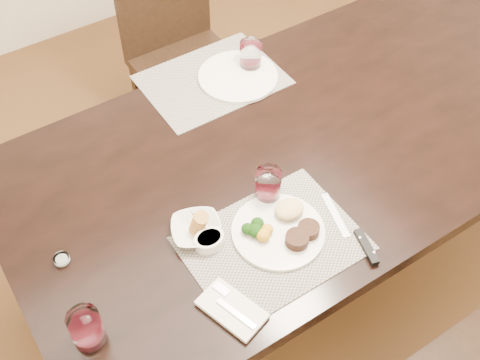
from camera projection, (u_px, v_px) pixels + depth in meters
ground_plane at (300, 262)px, 2.46m from camera, size 4.50×4.50×0.00m
dining_table at (316, 151)px, 1.95m from camera, size 2.00×1.00×0.75m
chair_far at (179, 45)px, 2.58m from camera, size 0.42×0.42×0.90m
placemat_near at (272, 243)px, 1.61m from camera, size 0.46×0.34×0.00m
placemat_far at (212, 80)px, 2.05m from camera, size 0.46×0.34×0.00m
dinner_plate at (282, 228)px, 1.63m from camera, size 0.25×0.25×0.05m
napkin_fork at (232, 309)px, 1.48m from camera, size 0.14×0.19×0.02m
steak_knife at (359, 239)px, 1.62m from camera, size 0.06×0.27×0.01m
cracker_bowl at (196, 229)px, 1.62m from camera, size 0.18×0.18×0.06m
sauce_ramekin at (209, 240)px, 1.60m from camera, size 0.08×0.13×0.07m
wine_glass_near at (268, 186)px, 1.68m from camera, size 0.07×0.07×0.10m
far_plate at (238, 76)px, 2.05m from camera, size 0.27×0.27×0.01m
wine_glass_far at (251, 57)px, 2.06m from camera, size 0.07×0.07×0.10m
wine_glass_side at (87, 330)px, 1.40m from camera, size 0.08×0.08×0.11m
salt_cellar at (62, 260)px, 1.57m from camera, size 0.04×0.04×0.02m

